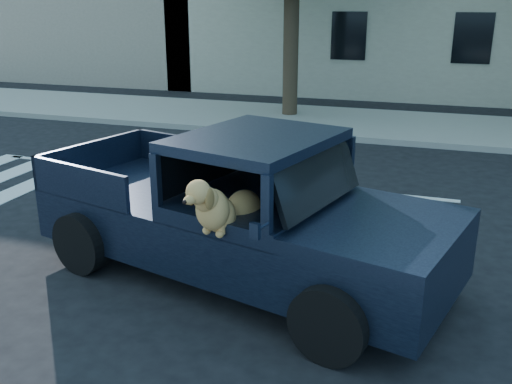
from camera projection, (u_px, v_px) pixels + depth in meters
ground at (395, 281)px, 7.19m from camera, size 120.00×120.00×0.00m
far_sidewalk at (428, 128)px, 15.43m from camera, size 60.00×4.00×0.15m
pickup_truck at (233, 228)px, 7.17m from camera, size 5.59×3.35×1.88m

